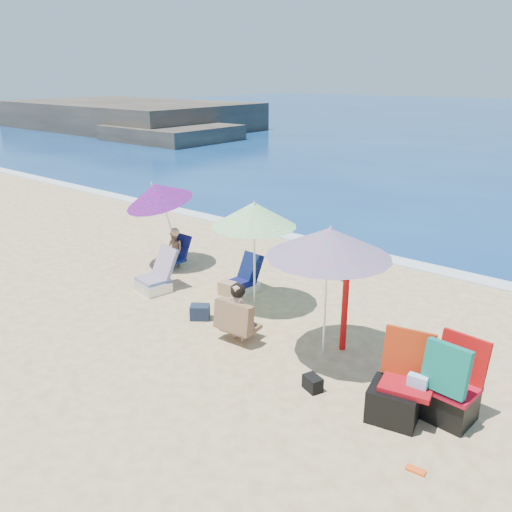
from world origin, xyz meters
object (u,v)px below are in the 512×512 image
Objects in this scene: umbrella_striped at (254,214)px; person_center at (237,314)px; camp_chair_left at (397,394)px; chair_rainbow at (156,279)px; furled_umbrella at (344,307)px; chair_navy at (244,281)px; umbrella_blue at (157,193)px; person_left at (175,249)px; camp_chair_right at (449,391)px; umbrella_turquoise at (329,243)px.

umbrella_striped is 2.04× the size of person_center.
camp_chair_left reaches higher than person_center.
furled_umbrella is at bearing 3.77° from chair_rainbow.
umbrella_striped reaches higher than chair_navy.
furled_umbrella is 1.75m from camp_chair_left.
umbrella_blue is 2.25× the size of person_left.
camp_chair_right is at bearing -4.40° from chair_rainbow.
camp_chair_left is 1.21× the size of person_left.
camp_chair_left is at bearing -22.46° from umbrella_striped.
furled_umbrella is at bearing -9.88° from umbrella_striped.
person_center is (-1.41, -0.82, -0.22)m from furled_umbrella.
furled_umbrella is at bearing -10.52° from person_left.
furled_umbrella is at bearing 30.03° from person_center.
umbrella_striped is 3.91m from camp_chair_left.
chair_rainbow is 0.79× the size of camp_chair_left.
camp_chair_left is (6.27, -1.74, -1.29)m from umbrella_blue.
umbrella_blue is 7.01m from camp_chair_right.
furled_umbrella is 4.71m from person_left.
umbrella_turquoise is at bearing 170.19° from camp_chair_right.
person_left is at bearing 29.18° from umbrella_blue.
chair_navy is at bearing 163.07° from furled_umbrella.
person_center is at bearing -178.13° from camp_chair_right.
chair_navy is 0.83× the size of chair_rainbow.
furled_umbrella is 2.00m from camp_chair_right.
camp_chair_left is 6.28m from person_left.
camp_chair_right is (0.50, 0.33, 0.07)m from camp_chair_left.
camp_chair_left is at bearing -15.53° from umbrella_blue.
umbrella_blue reaches higher than chair_navy.
umbrella_striped is 1.81m from person_center.
umbrella_blue reaches higher than person_left.
camp_chair_right is at bearing 34.05° from camp_chair_left.
umbrella_blue is 3.98m from person_center.
camp_chair_right is 1.14× the size of person_center.
person_center is at bearing -27.51° from person_left.
umbrella_striped reaches higher than person_center.
person_left is at bearing 152.49° from person_center.
chair_navy is 4.39m from camp_chair_left.
camp_chair_left reaches higher than chair_rainbow.
umbrella_turquoise is 1.03× the size of umbrella_blue.
umbrella_blue is at bearing 168.25° from camp_chair_right.
person_left is (-5.98, 1.90, 0.08)m from camp_chair_left.
person_center is (3.50, -1.51, -1.14)m from umbrella_blue.
person_left is (-1.99, 0.06, 0.21)m from chair_navy.
furled_umbrella reaches higher than person_center.
umbrella_turquoise is 3.21m from chair_navy.
umbrella_blue is at bearing 156.63° from person_center.
camp_chair_left is 2.78m from person_center.
camp_chair_left is at bearing -4.72° from person_center.
chair_rainbow is 5.38m from camp_chair_left.
umbrella_turquoise is at bearing -15.21° from person_left.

